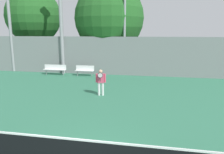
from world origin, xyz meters
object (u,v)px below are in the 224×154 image
Objects in this scene: light_pole_far_right at (61,19)px; tree_green_tall at (109,18)px; tennis_player at (101,81)px; light_pole_near_left at (8,3)px; tennis_net at (71,154)px; bench_courtside_near at (85,69)px; bench_adjacent_court at (55,68)px; tree_green_broad at (33,16)px.

light_pole_far_right is 4.77m from tree_green_tall.
light_pole_near_left is at bearing 140.68° from tennis_player.
tennis_player is 0.14× the size of light_pole_near_left.
tennis_net is 17.29m from tree_green_tall.
tennis_net is 7.32m from tennis_player.
bench_courtside_near is 2.77m from bench_adjacent_court.
bench_adjacent_court is at bearing 116.83° from tennis_net.
bench_courtside_near is at bearing -7.53° from light_pole_near_left.
light_pole_far_right is at bearing 60.91° from bench_adjacent_court.
tree_green_tall is (4.18, 3.74, 4.51)m from bench_adjacent_court.
tree_green_broad reaches higher than tennis_player.
tree_green_tall is at bearing 17.06° from light_pole_near_left.
light_pole_near_left reaches higher than light_pole_far_right.
bench_adjacent_court is 4.43m from light_pole_far_right.
tennis_net is 1.38× the size of tree_green_broad.
bench_courtside_near is at bearing -0.02° from bench_adjacent_court.
light_pole_near_left is 1.34× the size of tree_green_tall.
bench_courtside_near is (-3.68, 12.77, 0.08)m from tennis_net.
tennis_player is 10.25m from tree_green_tall.
tennis_net is 20.90m from tree_green_broad.
light_pole_near_left is at bearing 129.21° from tennis_net.
tennis_player is 0.98× the size of bench_courtside_near.
light_pole_near_left is 3.64m from tree_green_broad.
light_pole_far_right is at bearing -141.76° from tree_green_tall.
tennis_net is at bearing -63.17° from bench_adjacent_court.
tree_green_tall is (8.96, 2.75, -1.32)m from light_pole_near_left.
bench_adjacent_court is at bearing -46.09° from tree_green_broad.
light_pole_far_right is at bearing 113.92° from tennis_net.
tennis_net is 5.64× the size of bench_adjacent_court.
light_pole_near_left is (-11.23, 13.76, 5.91)m from tennis_net.
light_pole_near_left is at bearing 172.47° from bench_courtside_near.
tree_green_broad is (-8.48, 0.72, 0.33)m from tree_green_tall.
light_pole_near_left is (-4.77, 1.00, 5.83)m from bench_adjacent_court.
bench_adjacent_court is (-6.46, 12.77, 0.08)m from tennis_net.
tree_green_tall reaches higher than tennis_net.
tree_green_tall reaches higher than bench_adjacent_court.
bench_courtside_near is 0.79× the size of bench_adjacent_court.
tree_green_tall is (-2.27, 16.51, 4.59)m from tennis_net.
light_pole_far_right reaches higher than tennis_player.
tree_green_broad is at bearing 147.73° from bench_courtside_near.
tennis_net is 7.11× the size of bench_courtside_near.
tree_green_tall is at bearing 97.84° from tennis_net.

